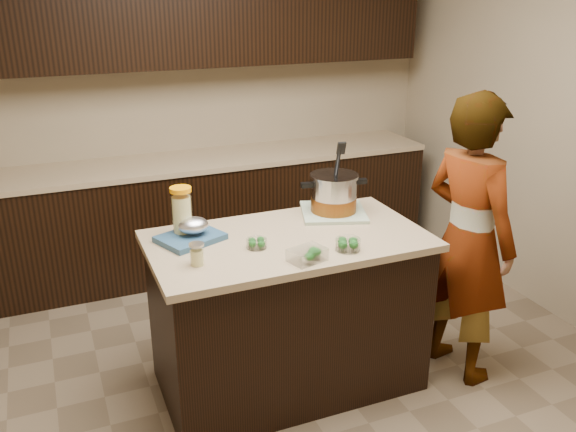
# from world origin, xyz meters

# --- Properties ---
(ground_plane) EXTENTS (4.00, 4.00, 0.00)m
(ground_plane) POSITION_xyz_m (0.00, 0.00, 0.00)
(ground_plane) COLOR brown
(ground_plane) RESTS_ON ground
(room_shell) EXTENTS (4.04, 4.04, 2.72)m
(room_shell) POSITION_xyz_m (0.00, 0.00, 1.71)
(room_shell) COLOR tan
(room_shell) RESTS_ON ground
(back_cabinets) EXTENTS (3.60, 0.63, 2.33)m
(back_cabinets) POSITION_xyz_m (0.00, 1.74, 0.94)
(back_cabinets) COLOR black
(back_cabinets) RESTS_ON ground
(island) EXTENTS (1.46, 0.81, 0.90)m
(island) POSITION_xyz_m (0.00, 0.00, 0.45)
(island) COLOR black
(island) RESTS_ON ground
(dish_towel) EXTENTS (0.46, 0.46, 0.02)m
(dish_towel) POSITION_xyz_m (0.38, 0.23, 0.91)
(dish_towel) COLOR #5A7D54
(dish_towel) RESTS_ON island
(stock_pot) EXTENTS (0.39, 0.32, 0.39)m
(stock_pot) POSITION_xyz_m (0.38, 0.22, 1.01)
(stock_pot) COLOR #B7B7BC
(stock_pot) RESTS_ON dish_towel
(lemonade_pitcher) EXTENTS (0.12, 0.12, 0.27)m
(lemonade_pitcher) POSITION_xyz_m (-0.51, 0.21, 1.03)
(lemonade_pitcher) COLOR #D2CB80
(lemonade_pitcher) RESTS_ON island
(mason_jar) EXTENTS (0.08, 0.08, 0.12)m
(mason_jar) POSITION_xyz_m (-0.53, -0.15, 0.95)
(mason_jar) COLOR #D2CB80
(mason_jar) RESTS_ON island
(broccoli_tub_left) EXTENTS (0.12, 0.12, 0.05)m
(broccoli_tub_left) POSITION_xyz_m (-0.20, -0.06, 0.92)
(broccoli_tub_left) COLOR silver
(broccoli_tub_left) RESTS_ON island
(broccoli_tub_right) EXTENTS (0.13, 0.13, 0.06)m
(broccoli_tub_right) POSITION_xyz_m (0.22, -0.26, 0.93)
(broccoli_tub_right) COLOR silver
(broccoli_tub_right) RESTS_ON island
(broccoli_tub_rect) EXTENTS (0.20, 0.17, 0.06)m
(broccoli_tub_rect) POSITION_xyz_m (-0.03, -0.30, 0.93)
(broccoli_tub_rect) COLOR silver
(broccoli_tub_rect) RESTS_ON island
(blue_tray) EXTENTS (0.38, 0.34, 0.12)m
(blue_tray) POSITION_xyz_m (-0.48, 0.15, 0.94)
(blue_tray) COLOR navy
(blue_tray) RESTS_ON island
(person) EXTENTS (0.50, 0.66, 1.65)m
(person) POSITION_xyz_m (0.98, -0.24, 0.82)
(person) COLOR gray
(person) RESTS_ON ground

